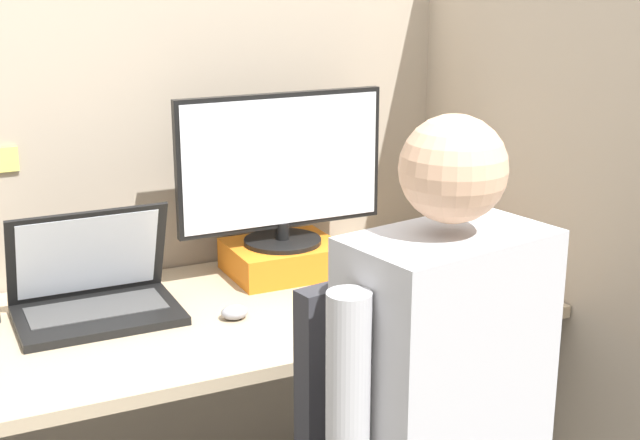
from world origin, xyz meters
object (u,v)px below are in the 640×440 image
at_px(carrot_toy, 362,319).
at_px(stapler, 483,269).
at_px(monitor, 281,169).
at_px(laptop, 95,296).
at_px(paper_box, 283,258).

bearing_deg(carrot_toy, stapler, 20.21).
height_order(monitor, carrot_toy, monitor).
height_order(laptop, stapler, laptop).
height_order(laptop, carrot_toy, laptop).
bearing_deg(laptop, carrot_toy, -32.41).
bearing_deg(stapler, carrot_toy, -159.79).
relative_size(paper_box, carrot_toy, 2.10).
height_order(paper_box, laptop, laptop).
bearing_deg(paper_box, monitor, 90.00).
bearing_deg(carrot_toy, laptop, 147.59).
distance_m(laptop, carrot_toy, 0.64).
xyz_separation_m(monitor, laptop, (-0.52, -0.09, -0.24)).
height_order(monitor, stapler, monitor).
bearing_deg(laptop, stapler, -9.90).
distance_m(stapler, carrot_toy, 0.49).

